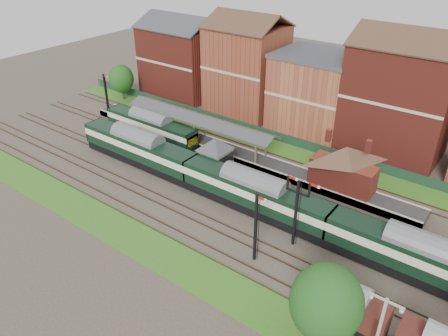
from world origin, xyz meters
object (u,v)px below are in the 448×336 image
Objects in this scene: platform_railcar at (151,126)px; goods_van_a at (355,309)px; semaphore_bracket at (296,209)px; dmu_train at (254,193)px; signal_box at (215,157)px.

platform_railcar reaches higher than goods_van_a.
semaphore_bracket is 7.50m from dmu_train.
platform_railcar is at bearing 158.57° from goods_van_a.
platform_railcar is at bearing 167.89° from signal_box.
dmu_train is (8.27, -3.25, -0.60)m from signal_box.
semaphore_bracket is 11.66m from goods_van_a.
dmu_train is at bearing 150.75° from goods_van_a.
semaphore_bracket is at bearing -20.28° from dmu_train.
signal_box is at bearing 159.08° from semaphore_bracket.
goods_van_a is (16.07, -9.00, -0.63)m from dmu_train.
signal_box reaches higher than goods_van_a.
platform_railcar is at bearing 164.49° from dmu_train.
dmu_train is at bearing 159.72° from semaphore_bracket.
platform_railcar is (-23.42, 6.50, -0.28)m from dmu_train.
semaphore_bracket is 1.45× the size of goods_van_a.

